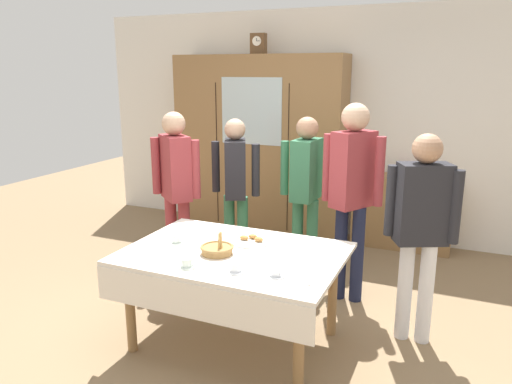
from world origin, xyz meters
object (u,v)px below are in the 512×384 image
(dining_table, at_px, (232,266))
(person_near_right_end, at_px, (306,182))
(pastry_plate, at_px, (251,241))
(mantel_clock, at_px, (258,44))
(bookshelf_low, at_px, (402,212))
(person_by_cabinet, at_px, (176,180))
(tea_cup_back_edge, at_px, (177,239))
(book_stack, at_px, (405,172))
(spoon_mid_right, at_px, (305,284))
(bread_basket, at_px, (217,249))
(spoon_far_right, at_px, (199,236))
(tea_cup_far_right, at_px, (187,263))
(wall_cabinet, at_px, (259,145))
(person_beside_shelf, at_px, (235,180))
(tea_cup_front_edge, at_px, (276,272))
(person_behind_table_left, at_px, (352,183))
(tea_cup_mid_right, at_px, (235,268))
(person_behind_table_right, at_px, (421,220))

(dining_table, xyz_separation_m, person_near_right_end, (0.08, 1.44, 0.32))
(pastry_plate, distance_m, person_near_right_end, 1.20)
(mantel_clock, bearing_deg, person_near_right_end, -49.18)
(bookshelf_low, xyz_separation_m, person_by_cabinet, (-1.88, -1.76, 0.57))
(tea_cup_back_edge, relative_size, person_near_right_end, 0.08)
(book_stack, distance_m, spoon_mid_right, 2.94)
(bread_basket, relative_size, spoon_far_right, 2.02)
(tea_cup_back_edge, relative_size, spoon_far_right, 1.09)
(mantel_clock, relative_size, bookshelf_low, 0.22)
(bookshelf_low, bearing_deg, spoon_far_right, -117.40)
(tea_cup_far_right, bearing_deg, wall_cabinet, 104.17)
(wall_cabinet, bearing_deg, tea_cup_far_right, -75.83)
(dining_table, distance_m, person_near_right_end, 1.48)
(spoon_far_right, relative_size, person_beside_shelf, 0.08)
(person_beside_shelf, bearing_deg, book_stack, 41.26)
(person_near_right_end, bearing_deg, tea_cup_far_right, -97.73)
(tea_cup_far_right, height_order, person_by_cabinet, person_by_cabinet)
(tea_cup_front_edge, bearing_deg, pastry_plate, 127.98)
(person_near_right_end, xyz_separation_m, person_behind_table_left, (0.52, -0.36, 0.11))
(wall_cabinet, xyz_separation_m, person_behind_table_left, (1.51, -1.51, -0.02))
(bookshelf_low, relative_size, spoon_far_right, 9.19)
(bread_basket, bearing_deg, pastry_plate, 67.84)
(person_by_cabinet, bearing_deg, tea_cup_front_edge, -37.90)
(book_stack, height_order, pastry_plate, book_stack)
(bookshelf_low, bearing_deg, person_behind_table_left, -99.25)
(tea_cup_front_edge, bearing_deg, tea_cup_mid_right, -171.11)
(spoon_far_right, height_order, person_behind_table_left, person_behind_table_left)
(person_near_right_end, xyz_separation_m, person_beside_shelf, (-0.70, -0.10, -0.02))
(tea_cup_front_edge, height_order, spoon_mid_right, tea_cup_front_edge)
(dining_table, distance_m, pastry_plate, 0.28)
(wall_cabinet, height_order, tea_cup_mid_right, wall_cabinet)
(wall_cabinet, bearing_deg, book_stack, 1.64)
(mantel_clock, bearing_deg, person_beside_shelf, -77.02)
(person_by_cabinet, height_order, person_behind_table_left, person_behind_table_left)
(tea_cup_mid_right, relative_size, person_by_cabinet, 0.08)
(pastry_plate, distance_m, person_behind_table_right, 1.25)
(bookshelf_low, xyz_separation_m, tea_cup_mid_right, (-0.69, -2.93, 0.34))
(tea_cup_front_edge, relative_size, spoon_mid_right, 1.09)
(tea_cup_far_right, bearing_deg, person_behind_table_left, 61.81)
(bookshelf_low, bearing_deg, wall_cabinet, -178.36)
(tea_cup_back_edge, distance_m, bread_basket, 0.39)
(mantel_clock, relative_size, spoon_far_right, 2.02)
(wall_cabinet, bearing_deg, pastry_plate, -68.09)
(mantel_clock, distance_m, tea_cup_back_edge, 3.02)
(person_beside_shelf, bearing_deg, spoon_far_right, -78.59)
(tea_cup_mid_right, relative_size, tea_cup_back_edge, 1.00)
(dining_table, relative_size, spoon_far_right, 13.06)
(spoon_far_right, bearing_deg, person_behind_table_left, 40.69)
(person_behind_table_right, bearing_deg, person_near_right_end, 143.83)
(spoon_far_right, bearing_deg, bread_basket, -42.15)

